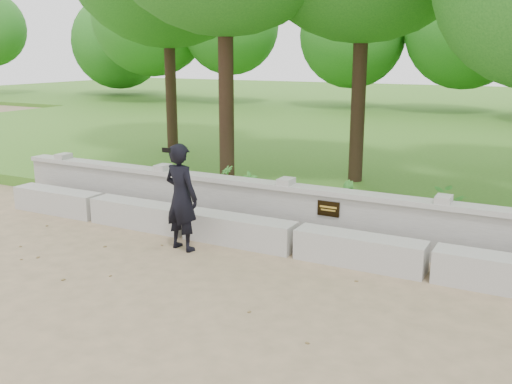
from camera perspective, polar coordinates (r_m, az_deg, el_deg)
ground at (r=7.24m, az=-2.24°, el=-10.76°), size 80.00×80.00×0.00m
lawn at (r=20.17m, az=18.15°, el=4.90°), size 40.00×22.00×0.25m
concrete_bench at (r=8.73m, az=4.02°, el=-4.81°), size 11.90×0.45×0.45m
parapet_wall at (r=9.28m, az=5.80°, el=-2.17°), size 12.50×0.35×0.90m
man_main at (r=8.83m, az=-7.49°, el=-0.52°), size 0.67×0.61×1.68m
shrub_a at (r=10.50m, az=-0.55°, el=0.37°), size 0.36×0.40×0.63m
shrub_b at (r=9.79m, az=8.83°, el=-0.74°), size 0.39×0.43×0.65m
shrub_c at (r=9.63m, az=18.94°, el=-1.59°), size 0.75×0.71×0.65m
shrub_d at (r=11.48m, az=-2.92°, el=1.29°), size 0.41×0.40×0.55m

